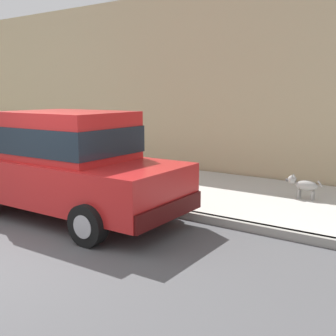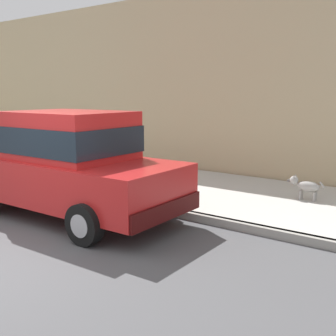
# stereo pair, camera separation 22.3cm
# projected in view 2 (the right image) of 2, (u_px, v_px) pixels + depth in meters

# --- Properties ---
(curb) EXTENTS (0.16, 64.00, 0.14)m
(curb) POSITION_uv_depth(u_px,v_px,m) (133.00, 204.00, 8.29)
(curb) COLOR gray
(curb) RESTS_ON ground
(sidewalk) EXTENTS (3.60, 64.00, 0.14)m
(sidewalk) POSITION_uv_depth(u_px,v_px,m) (184.00, 187.00, 9.72)
(sidewalk) COLOR #B7B5AD
(sidewalk) RESTS_ON ground
(car_red_sedan) EXTENTS (2.09, 4.63, 1.92)m
(car_red_sedan) POSITION_uv_depth(u_px,v_px,m) (68.00, 163.00, 7.57)
(car_red_sedan) COLOR red
(car_red_sedan) RESTS_ON ground
(dog_grey) EXTENTS (0.21, 0.76, 0.49)m
(dog_grey) POSITION_uv_depth(u_px,v_px,m) (305.00, 185.00, 8.29)
(dog_grey) COLOR #999691
(dog_grey) RESTS_ON sidewalk
(building_facade) EXTENTS (0.50, 20.00, 4.92)m
(building_facade) POSITION_uv_depth(u_px,v_px,m) (110.00, 86.00, 13.50)
(building_facade) COLOR tan
(building_facade) RESTS_ON ground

